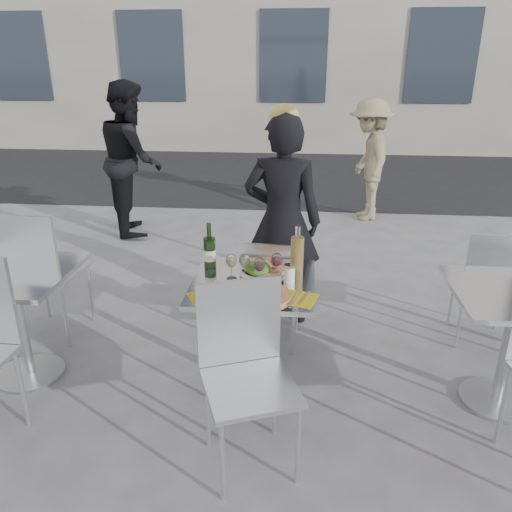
# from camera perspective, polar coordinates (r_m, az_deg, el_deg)

# --- Properties ---
(ground) EXTENTS (80.00, 80.00, 0.00)m
(ground) POSITION_cam_1_polar(r_m,az_deg,el_deg) (3.31, -0.25, -14.77)
(ground) COLOR slate
(street_asphalt) EXTENTS (24.00, 5.00, 0.00)m
(street_asphalt) POSITION_cam_1_polar(r_m,az_deg,el_deg) (9.37, 3.65, 9.51)
(street_asphalt) COLOR black
(street_asphalt) RESTS_ON ground
(main_table) EXTENTS (0.72, 0.72, 0.75)m
(main_table) POSITION_cam_1_polar(r_m,az_deg,el_deg) (3.03, -0.26, -6.53)
(main_table) COLOR #B7BABF
(main_table) RESTS_ON ground
(side_table_left) EXTENTS (0.72, 0.72, 0.75)m
(side_table_left) POSITION_cam_1_polar(r_m,az_deg,el_deg) (3.49, -25.68, -4.81)
(side_table_left) COLOR #B7BABF
(side_table_left) RESTS_ON ground
(side_table_right) EXTENTS (0.72, 0.72, 0.75)m
(side_table_right) POSITION_cam_1_polar(r_m,az_deg,el_deg) (3.26, 27.22, -6.97)
(side_table_right) COLOR #B7BABF
(side_table_right) RESTS_ON ground
(chair_far) EXTENTS (0.40, 0.41, 0.84)m
(chair_far) POSITION_cam_1_polar(r_m,az_deg,el_deg) (3.48, 1.83, -3.38)
(chair_far) COLOR silver
(chair_far) RESTS_ON ground
(chair_near) EXTENTS (0.57, 0.57, 0.96)m
(chair_near) POSITION_cam_1_polar(r_m,az_deg,el_deg) (2.54, -1.25, -11.84)
(chair_near) COLOR silver
(chair_near) RESTS_ON ground
(side_chair_lfar) EXTENTS (0.49, 0.50, 1.00)m
(side_chair_lfar) POSITION_cam_1_polar(r_m,az_deg,el_deg) (3.88, -23.51, -1.00)
(side_chair_lfar) COLOR silver
(side_chair_lfar) RESTS_ON ground
(side_chair_rfar) EXTENTS (0.44, 0.45, 0.89)m
(side_chair_rfar) POSITION_cam_1_polar(r_m,az_deg,el_deg) (3.86, 25.19, -2.46)
(side_chair_rfar) COLOR silver
(side_chair_rfar) RESTS_ON ground
(woman_diner) EXTENTS (0.63, 0.44, 1.63)m
(woman_diner) POSITION_cam_1_polar(r_m,az_deg,el_deg) (3.81, 3.03, 3.97)
(woman_diner) COLOR black
(woman_diner) RESTS_ON ground
(pedestrian_a) EXTENTS (0.92, 1.03, 1.76)m
(pedestrian_a) POSITION_cam_1_polar(r_m,az_deg,el_deg) (6.09, -14.02, 10.73)
(pedestrian_a) COLOR black
(pedestrian_a) RESTS_ON ground
(pedestrian_b) EXTENTS (0.65, 1.03, 1.53)m
(pedestrian_b) POSITION_cam_1_polar(r_m,az_deg,el_deg) (6.59, 12.75, 10.62)
(pedestrian_b) COLOR #90805D
(pedestrian_b) RESTS_ON ground
(pizza_near) EXTENTS (0.32, 0.32, 0.02)m
(pizza_near) POSITION_cam_1_polar(r_m,az_deg,el_deg) (2.75, 0.71, -4.44)
(pizza_near) COLOR tan
(pizza_near) RESTS_ON main_table
(pizza_far) EXTENTS (0.32, 0.32, 0.03)m
(pizza_far) POSITION_cam_1_polar(r_m,az_deg,el_deg) (3.09, 1.17, -1.29)
(pizza_far) COLOR white
(pizza_far) RESTS_ON main_table
(salad_plate) EXTENTS (0.22, 0.22, 0.09)m
(salad_plate) POSITION_cam_1_polar(r_m,az_deg,el_deg) (3.00, 0.25, -1.56)
(salad_plate) COLOR white
(salad_plate) RESTS_ON main_table
(wine_bottle) EXTENTS (0.07, 0.08, 0.29)m
(wine_bottle) POSITION_cam_1_polar(r_m,az_deg,el_deg) (3.08, -5.32, 0.55)
(wine_bottle) COLOR #244F1D
(wine_bottle) RESTS_ON main_table
(carafe) EXTENTS (0.08, 0.08, 0.29)m
(carafe) POSITION_cam_1_polar(r_m,az_deg,el_deg) (3.04, 4.71, 0.34)
(carafe) COLOR tan
(carafe) RESTS_ON main_table
(sugar_shaker) EXTENTS (0.06, 0.06, 0.11)m
(sugar_shaker) POSITION_cam_1_polar(r_m,az_deg,el_deg) (2.91, 3.83, -1.97)
(sugar_shaker) COLOR white
(sugar_shaker) RESTS_ON main_table
(wineglass_white_a) EXTENTS (0.07, 0.07, 0.16)m
(wineglass_white_a) POSITION_cam_1_polar(r_m,az_deg,el_deg) (2.93, -2.84, -0.64)
(wineglass_white_a) COLOR white
(wineglass_white_a) RESTS_ON main_table
(wineglass_white_b) EXTENTS (0.07, 0.07, 0.16)m
(wineglass_white_b) POSITION_cam_1_polar(r_m,az_deg,el_deg) (2.93, -1.33, -0.62)
(wineglass_white_b) COLOR white
(wineglass_white_b) RESTS_ON main_table
(wineglass_red_a) EXTENTS (0.07, 0.07, 0.16)m
(wineglass_red_a) POSITION_cam_1_polar(r_m,az_deg,el_deg) (2.87, 0.42, -1.07)
(wineglass_red_a) COLOR white
(wineglass_red_a) RESTS_ON main_table
(wineglass_red_b) EXTENTS (0.07, 0.07, 0.16)m
(wineglass_red_b) POSITION_cam_1_polar(r_m,az_deg,el_deg) (2.94, 2.39, -0.51)
(wineglass_red_b) COLOR white
(wineglass_red_b) RESTS_ON main_table
(napkin_left) EXTENTS (0.24, 0.24, 0.01)m
(napkin_left) POSITION_cam_1_polar(r_m,az_deg,el_deg) (2.75, -5.64, -4.69)
(napkin_left) COLOR gold
(napkin_left) RESTS_ON main_table
(napkin_right) EXTENTS (0.22, 0.22, 0.01)m
(napkin_right) POSITION_cam_1_polar(r_m,az_deg,el_deg) (2.73, 4.96, -4.85)
(napkin_right) COLOR gold
(napkin_right) RESTS_ON main_table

